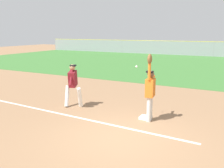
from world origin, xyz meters
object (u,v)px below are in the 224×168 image
object	(u,v)px
fielder	(150,89)
parked_car_green	(148,47)
first_base	(146,118)
baseball	(137,67)
runner	(73,83)
parked_car_red	(188,48)

from	to	relation	value
fielder	parked_car_green	size ratio (longest dim) A/B	0.50
parked_car_green	fielder	bearing A→B (deg)	-76.10
first_base	fielder	size ratio (longest dim) A/B	0.17
baseball	parked_car_green	size ratio (longest dim) A/B	0.02
fielder	baseball	world-z (taller)	fielder
first_base	baseball	size ratio (longest dim) A/B	5.14
runner	parked_car_red	bearing A→B (deg)	70.18
parked_car_red	first_base	bearing A→B (deg)	-80.83
fielder	first_base	bearing A→B (deg)	-43.04
runner	parked_car_green	bearing A→B (deg)	82.12
fielder	runner	xyz separation A→B (m)	(-3.21, 0.10, -0.12)
first_base	parked_car_green	world-z (taller)	parked_car_green
first_base	parked_car_green	distance (m)	30.45
fielder	baseball	xyz separation A→B (m)	(-0.52, 0.07, 0.69)
first_base	parked_car_green	bearing A→B (deg)	109.02
runner	first_base	bearing A→B (deg)	-20.72
parked_car_green	parked_car_red	bearing A→B (deg)	-13.04
first_base	parked_car_red	xyz separation A→B (m)	(-3.77, 27.95, 0.63)
first_base	parked_car_green	size ratio (longest dim) A/B	0.08
fielder	parked_car_red	size ratio (longest dim) A/B	0.51
fielder	parked_car_red	distance (m)	28.36
runner	parked_car_red	xyz separation A→B (m)	(-0.74, 27.98, -0.32)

